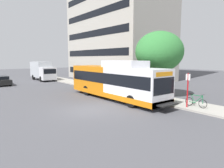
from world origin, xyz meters
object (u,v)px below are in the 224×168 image
Objects in this scene: transit_bus at (115,81)px; street_tree_near_stop at (159,52)px; bicycle_parked at (196,101)px; box_truck_background at (42,70)px; bus_stop_sign_pole at (188,87)px; parked_car_far_lane at (2,81)px.

street_tree_near_stop is at bearing -25.27° from transit_bus.
box_truck_background is at bearing 94.70° from bicycle_parked.
box_truck_background is (0.27, 20.84, 0.04)m from transit_bus.
bus_stop_sign_pole reaches higher than parked_car_far_lane.
bus_stop_sign_pole is 25.59m from parked_car_far_lane.
box_truck_background is at bearing 99.47° from street_tree_near_stop.
transit_bus is 6.96× the size of bicycle_parked.
transit_bus reaches higher than bus_stop_sign_pole.
bus_stop_sign_pole is 1.29m from bicycle_parked.
transit_bus reaches higher than box_truck_background.
bicycle_parked is 0.28× the size of street_tree_near_stop.
bicycle_parked is at bearing -35.14° from bus_stop_sign_pole.
transit_bus is 2.72× the size of parked_car_far_lane.
bus_stop_sign_pole is at bearing -115.11° from street_tree_near_stop.
bus_stop_sign_pole is at bearing -72.92° from transit_bus.
bicycle_parked is at bearing -69.40° from parked_car_far_lane.
box_truck_background reaches higher than bus_stop_sign_pole.
transit_bus is 18.92m from parked_car_far_lane.
box_truck_background is at bearing 24.57° from parked_car_far_lane.
street_tree_near_stop reaches higher than bicycle_parked.
transit_bus is 4.71× the size of bus_stop_sign_pole.
bus_stop_sign_pole is at bearing -70.28° from parked_car_far_lane.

